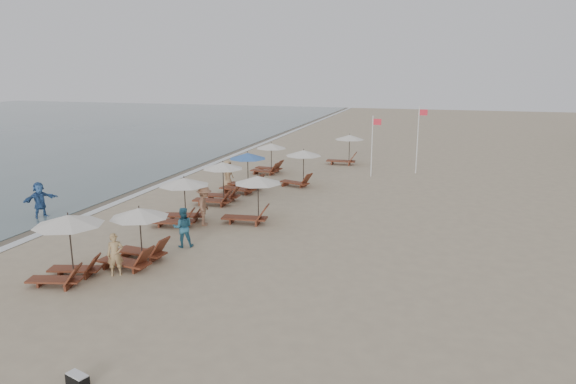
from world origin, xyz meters
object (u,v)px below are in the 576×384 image
(beachgoer_mid_a, at_px, (183,227))
(lounger_station_1, at_px, (135,238))
(lounger_station_0, at_px, (66,245))
(inland_station_0, at_px, (252,196))
(lounger_station_5, at_px, (268,158))
(inland_station_1, at_px, (300,163))
(lounger_station_3, at_px, (219,184))
(lounger_station_2, at_px, (180,201))
(beachgoer_mid_b, at_px, (205,206))
(beachgoer_far_b, at_px, (228,174))
(inland_station_2, at_px, (345,147))
(lounger_station_4, at_px, (243,174))
(waterline_walker, at_px, (40,200))
(flag_pole_near, at_px, (373,143))
(beachgoer_near, at_px, (115,255))
(duffel_bag, at_px, (78,380))

(beachgoer_mid_a, bearing_deg, lounger_station_1, 43.12)
(lounger_station_0, height_order, inland_station_0, lounger_station_0)
(lounger_station_5, bearing_deg, inland_station_1, -46.08)
(lounger_station_3, bearing_deg, beachgoer_mid_a, -77.78)
(lounger_station_2, distance_m, beachgoer_mid_b, 1.18)
(beachgoer_mid_a, distance_m, beachgoer_far_b, 10.92)
(inland_station_2, bearing_deg, lounger_station_1, -99.14)
(lounger_station_1, xyz_separation_m, beachgoer_mid_a, (0.76, 2.24, -0.21))
(lounger_station_4, bearing_deg, lounger_station_0, -93.34)
(inland_station_1, bearing_deg, lounger_station_5, 133.92)
(lounger_station_0, relative_size, lounger_station_3, 0.96)
(lounger_station_1, height_order, waterline_walker, lounger_station_1)
(lounger_station_0, relative_size, flag_pole_near, 0.62)
(lounger_station_0, xyz_separation_m, lounger_station_5, (0.46, 19.75, -0.25))
(beachgoer_near, bearing_deg, lounger_station_4, 55.49)
(lounger_station_2, xyz_separation_m, inland_station_0, (3.10, 1.10, 0.19))
(lounger_station_2, relative_size, duffel_bag, 4.47)
(beachgoer_far_b, bearing_deg, lounger_station_5, 4.47)
(lounger_station_1, distance_m, beachgoer_mid_a, 2.38)
(lounger_station_5, relative_size, duffel_bag, 4.12)
(lounger_station_4, bearing_deg, inland_station_1, 40.06)
(lounger_station_5, relative_size, waterline_walker, 1.40)
(beachgoer_mid_b, bearing_deg, flag_pole_near, -41.59)
(inland_station_1, bearing_deg, beachgoer_far_b, -159.15)
(lounger_station_4, relative_size, inland_station_2, 0.96)
(lounger_station_5, bearing_deg, beachgoer_far_b, -101.18)
(inland_station_0, bearing_deg, lounger_station_2, -160.44)
(lounger_station_0, height_order, duffel_bag, lounger_station_0)
(waterline_walker, bearing_deg, inland_station_2, -5.63)
(inland_station_2, bearing_deg, inland_station_1, -99.11)
(flag_pole_near, bearing_deg, lounger_station_0, -109.90)
(lounger_station_3, bearing_deg, inland_station_2, 71.99)
(beachgoer_mid_b, bearing_deg, lounger_station_1, 158.65)
(lounger_station_4, xyz_separation_m, lounger_station_5, (-0.37, 5.63, -0.02))
(waterline_walker, relative_size, flag_pole_near, 0.43)
(lounger_station_0, xyz_separation_m, beachgoer_mid_b, (1.60, 7.24, -0.36))
(beachgoer_mid_b, bearing_deg, inland_station_1, -30.24)
(lounger_station_2, bearing_deg, beachgoer_near, -82.97)
(inland_station_1, bearing_deg, inland_station_2, 80.89)
(lounger_station_2, bearing_deg, beachgoer_mid_a, -60.47)
(beachgoer_mid_a, height_order, duffel_bag, beachgoer_mid_a)
(inland_station_1, bearing_deg, flag_pole_near, 47.25)
(beachgoer_mid_a, distance_m, duffel_bag, 9.56)
(beachgoer_far_b, xyz_separation_m, duffel_bag, (4.75, -19.89, -0.67))
(lounger_station_4, height_order, flag_pole_near, flag_pole_near)
(lounger_station_2, xyz_separation_m, lounger_station_4, (0.38, 6.99, -0.06))
(flag_pole_near, bearing_deg, beachgoer_far_b, -144.25)
(lounger_station_5, relative_size, flag_pole_near, 0.61)
(beachgoer_near, relative_size, duffel_bag, 2.54)
(beachgoer_far_b, bearing_deg, inland_station_0, -133.13)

